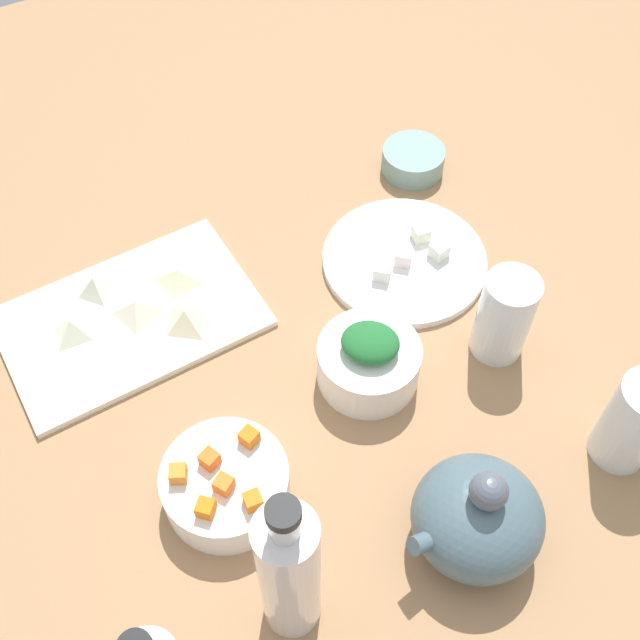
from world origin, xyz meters
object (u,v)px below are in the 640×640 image
object	(u,v)px
drinking_glass_0	(504,316)
bowl_carrots	(226,485)
bottle_1	(289,573)
cutting_board	(131,319)
plate_tofu	(404,260)
bowl_small_side	(413,160)
bowl_greens	(368,363)
drinking_glass_1	(634,422)
teapot	(477,517)

from	to	relation	value
drinking_glass_0	bowl_carrots	bearing A→B (deg)	3.19
bowl_carrots	bottle_1	xyz separation A→B (cm)	(-0.62, 14.68, 8.89)
bowl_carrots	cutting_board	bearing A→B (deg)	-87.88
plate_tofu	drinking_glass_0	world-z (taller)	drinking_glass_0
bowl_small_side	bowl_carrots	bearing A→B (deg)	36.62
plate_tofu	bowl_carrots	world-z (taller)	bowl_carrots
bowl_greens	bowl_small_side	size ratio (longest dim) A/B	1.33
bottle_1	drinking_glass_1	xyz separation A→B (cm)	(-41.79, 1.97, -4.97)
bowl_greens	bowl_carrots	size ratio (longest dim) A/B	0.89
cutting_board	bowl_carrots	size ratio (longest dim) A/B	2.29
drinking_glass_0	drinking_glass_1	world-z (taller)	drinking_glass_1
cutting_board	teapot	size ratio (longest dim) A/B	2.08
drinking_glass_0	plate_tofu	bearing A→B (deg)	-80.49
cutting_board	bowl_small_side	distance (cm)	48.36
plate_tofu	bowl_small_side	size ratio (longest dim) A/B	2.40
cutting_board	bowl_small_side	size ratio (longest dim) A/B	3.43
bowl_greens	bowl_small_side	bearing A→B (deg)	-130.93
bottle_1	drinking_glass_0	xyz separation A→B (cm)	(-38.05, -16.84, -5.18)
bottle_1	bowl_small_side	bearing A→B (deg)	-133.04
bowl_greens	drinking_glass_0	size ratio (longest dim) A/B	0.99
bowl_greens	drinking_glass_1	xyz separation A→B (cm)	(-20.56, 22.64, 3.53)
plate_tofu	bottle_1	size ratio (longest dim) A/B	0.87
cutting_board	bowl_carrots	xyz separation A→B (cm)	(-1.05, 28.23, 2.12)
cutting_board	plate_tofu	distance (cm)	37.84
bowl_greens	bottle_1	bearing A→B (deg)	44.23
bowl_carrots	drinking_glass_1	size ratio (longest dim) A/B	1.08
cutting_board	bowl_greens	xyz separation A→B (cm)	(-22.89, 22.25, 2.52)
bowl_small_side	bowl_greens	bearing A→B (deg)	49.07
cutting_board	drinking_glass_1	size ratio (longest dim) A/B	2.48
drinking_glass_1	cutting_board	bearing A→B (deg)	-45.93
cutting_board	bottle_1	bearing A→B (deg)	92.22
bowl_greens	teapot	bearing A→B (deg)	88.35
bottle_1	drinking_glass_0	distance (cm)	41.93
teapot	bottle_1	size ratio (longest dim) A/B	0.60
cutting_board	bottle_1	xyz separation A→B (cm)	(-1.66, 42.91, 11.02)
bowl_carrots	drinking_glass_1	bearing A→B (deg)	158.56
drinking_glass_0	drinking_glass_1	xyz separation A→B (cm)	(-3.75, 18.81, 0.22)
cutting_board	teapot	world-z (taller)	teapot
cutting_board	plate_tofu	size ratio (longest dim) A/B	1.43
cutting_board	drinking_glass_0	size ratio (longest dim) A/B	2.56
plate_tofu	drinking_glass_0	distance (cm)	18.47
bowl_small_side	teapot	world-z (taller)	teapot
bowl_greens	drinking_glass_1	size ratio (longest dim) A/B	0.96
drinking_glass_0	drinking_glass_1	distance (cm)	19.18
bowl_small_side	bottle_1	bearing A→B (deg)	46.96
bowl_greens	bowl_carrots	world-z (taller)	bowl_greens
plate_tofu	bowl_carrots	xyz separation A→B (cm)	(35.76, 19.48, 2.02)
bowl_greens	bowl_carrots	xyz separation A→B (cm)	(21.85, 5.99, -0.40)
bowl_greens	bowl_carrots	bearing A→B (deg)	15.32
bowl_greens	drinking_glass_1	world-z (taller)	drinking_glass_1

